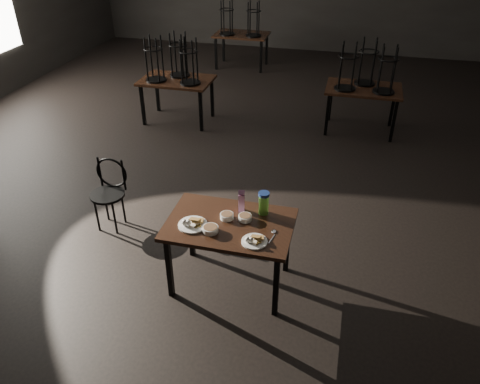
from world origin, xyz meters
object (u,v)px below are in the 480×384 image
(water_bottle, at_px, (264,203))
(main_table, at_px, (230,229))
(bentwood_chair, at_px, (109,188))
(juice_carton, at_px, (241,201))

(water_bottle, bearing_deg, main_table, -139.61)
(water_bottle, xyz_separation_m, bentwood_chair, (-1.91, 0.42, -0.37))
(main_table, xyz_separation_m, water_bottle, (0.28, 0.24, 0.20))
(water_bottle, height_order, bentwood_chair, water_bottle)
(juice_carton, bearing_deg, main_table, -104.90)
(juice_carton, distance_m, bentwood_chair, 1.78)
(juice_carton, xyz_separation_m, bentwood_chair, (-1.69, 0.43, -0.36))
(bentwood_chair, bearing_deg, main_table, -22.14)
(main_table, height_order, bentwood_chair, bentwood_chair)
(juice_carton, height_order, water_bottle, juice_carton)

